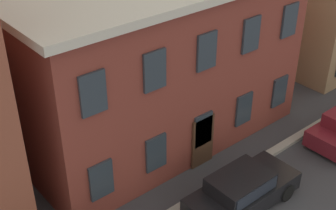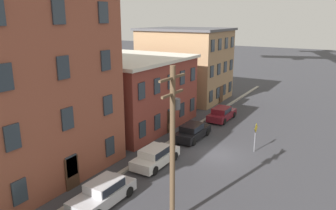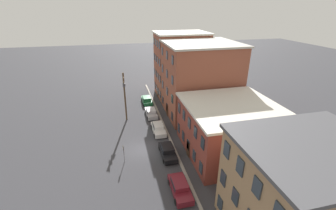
{
  "view_description": "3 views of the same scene",
  "coord_description": "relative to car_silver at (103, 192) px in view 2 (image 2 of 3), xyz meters",
  "views": [
    {
      "loc": [
        -8.02,
        -4.74,
        11.9
      ],
      "look_at": [
        -1.14,
        3.46,
        5.44
      ],
      "focal_mm": 50.0,
      "sensor_mm": 36.0,
      "label": 1
    },
    {
      "loc": [
        -23.39,
        -9.31,
        10.92
      ],
      "look_at": [
        1.17,
        5.29,
        3.17
      ],
      "focal_mm": 35.0,
      "sensor_mm": 36.0,
      "label": 2
    },
    {
      "loc": [
        26.69,
        -2.41,
        18.63
      ],
      "look_at": [
        -0.58,
        3.94,
        6.29
      ],
      "focal_mm": 24.0,
      "sensor_mm": 36.0,
      "label": 3
    }
  ],
  "objects": [
    {
      "name": "apartment_far",
      "position": [
        12.99,
        8.71,
        2.75
      ],
      "size": [
        12.25,
        11.96,
        6.97
      ],
      "color": "brown",
      "rests_on": "ground_plane"
    },
    {
      "name": "car_maroon",
      "position": [
        19.12,
        0.06,
        0.0
      ],
      "size": [
        4.4,
        1.92,
        1.43
      ],
      "color": "maroon",
      "rests_on": "ground_plane"
    },
    {
      "name": "apartment_midblock",
      "position": [
        0.32,
        8.95,
        5.79
      ],
      "size": [
        11.84,
        12.43,
        13.06
      ],
      "color": "brown",
      "rests_on": "ground_plane"
    },
    {
      "name": "car_black",
      "position": [
        12.38,
        0.25,
        0.0
      ],
      "size": [
        4.4,
        1.92,
        1.43
      ],
      "color": "black",
      "rests_on": "ground_plane"
    },
    {
      "name": "car_white",
      "position": [
        6.01,
        0.19,
        0.0
      ],
      "size": [
        4.4,
        1.92,
        1.43
      ],
      "color": "silver",
      "rests_on": "ground_plane"
    },
    {
      "name": "ground_plane",
      "position": [
        10.26,
        -3.01,
        -0.75
      ],
      "size": [
        200.0,
        200.0,
        0.0
      ],
      "primitive_type": "plane",
      "color": "#38383D"
    },
    {
      "name": "caution_sign",
      "position": [
        12.35,
        -5.56,
        0.9
      ],
      "size": [
        0.86,
        0.08,
        2.51
      ],
      "color": "slate",
      "rests_on": "ground_plane"
    },
    {
      "name": "apartment_annex",
      "position": [
        26.07,
        8.28,
        3.98
      ],
      "size": [
        9.25,
        11.11,
        9.44
      ],
      "color": "#9E7A56",
      "rests_on": "ground_plane"
    },
    {
      "name": "kerb_strip",
      "position": [
        10.26,
        1.49,
        -0.67
      ],
      "size": [
        56.0,
        0.36,
        0.16
      ],
      "primitive_type": "cube",
      "color": "#9E998E",
      "rests_on": "ground_plane"
    },
    {
      "name": "utility_pole",
      "position": [
        0.48,
        -4.52,
        4.12
      ],
      "size": [
        2.4,
        0.44,
        8.64
      ],
      "color": "brown",
      "rests_on": "ground_plane"
    },
    {
      "name": "car_silver",
      "position": [
        0.0,
        0.0,
        0.0
      ],
      "size": [
        4.4,
        1.92,
        1.43
      ],
      "color": "#B7B7BC",
      "rests_on": "ground_plane"
    }
  ]
}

